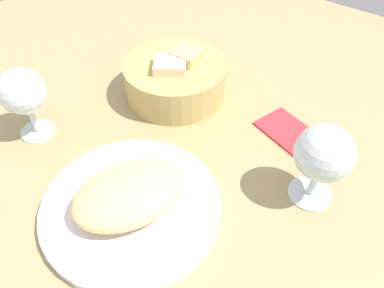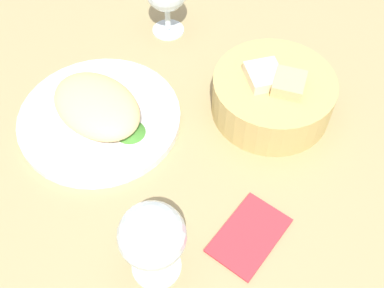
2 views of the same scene
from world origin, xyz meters
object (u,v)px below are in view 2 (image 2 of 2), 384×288
(plate, at_px, (100,118))
(folded_napkin, at_px, (249,235))
(wine_glass_near, at_px, (152,237))
(bread_basket, at_px, (272,95))

(plate, distance_m, folded_napkin, 0.30)
(plate, relative_size, wine_glass_near, 1.96)
(folded_napkin, bearing_deg, plate, 85.77)
(bread_basket, xyz_separation_m, folded_napkin, (0.03, -0.22, -0.03))
(plate, xyz_separation_m, folded_napkin, (0.28, -0.11, -0.00))
(bread_basket, bearing_deg, folded_napkin, -82.13)
(plate, relative_size, bread_basket, 1.35)
(plate, height_order, bread_basket, bread_basket)
(wine_glass_near, xyz_separation_m, folded_napkin, (0.10, 0.08, -0.08))
(bread_basket, bearing_deg, plate, -154.80)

